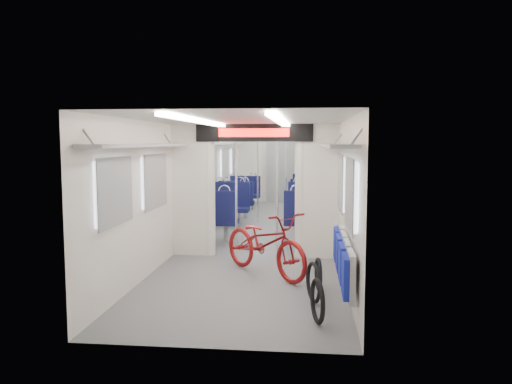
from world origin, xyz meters
The scene contains 14 objects.
carriage centered at (0.00, -0.27, 1.50)m, with size 12.00×12.02×2.31m.
bicycle centered at (0.29, -3.24, 0.49)m, with size 0.65×1.86×0.98m, color maroon.
flip_bench centered at (1.35, -4.52, 0.58)m, with size 0.12×2.11×0.51m.
bike_hoop_a centered at (1.03, -5.21, 0.23)m, with size 0.51×0.51×0.05m, color black.
bike_hoop_b centered at (1.00, -4.50, 0.23)m, with size 0.52×0.52×0.05m, color black.
bike_hoop_c centered at (1.07, -3.97, 0.20)m, with size 0.45×0.45×0.05m, color black.
seat_bay_near_left centered at (-0.93, 0.09, 0.57)m, with size 0.95×2.28×1.16m.
seat_bay_near_right centered at (0.93, 0.23, 0.57)m, with size 0.96×2.30×1.17m.
seat_bay_far_left centered at (-0.93, 3.14, 0.54)m, with size 0.91×2.08×1.10m.
seat_bay_far_right centered at (0.93, 3.63, 0.56)m, with size 0.94×2.21×1.14m.
stanchion_near_left centered at (-0.39, -1.54, 1.15)m, with size 0.05×0.05×2.30m, color silver.
stanchion_near_right centered at (0.36, -1.47, 1.15)m, with size 0.04×0.04×2.30m, color silver.
stanchion_far_left centered at (-0.31, 1.59, 1.15)m, with size 0.04×0.04×2.30m, color silver.
stanchion_far_right centered at (0.38, 1.65, 1.15)m, with size 0.05×0.05×2.30m, color silver.
Camera 1 is at (0.91, -10.58, 1.99)m, focal length 35.00 mm.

